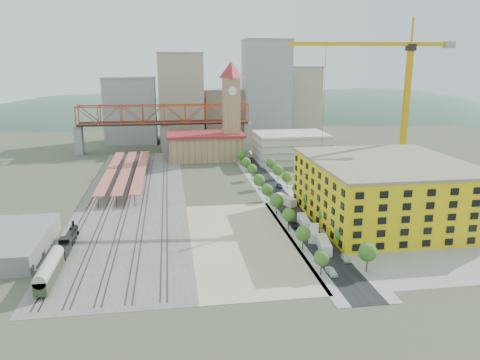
{
  "coord_description": "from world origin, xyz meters",
  "views": [
    {
      "loc": [
        -22.67,
        -149.56,
        47.42
      ],
      "look_at": [
        -0.34,
        -3.08,
        10.0
      ],
      "focal_mm": 35.0,
      "sensor_mm": 36.0,
      "label": 1
    }
  ],
  "objects": [
    {
      "name": "car_7",
      "position": [
        19.0,
        21.64,
        0.67
      ],
      "size": [
        2.14,
        4.71,
        1.34
      ],
      "primitive_type": "imported",
      "rotation": [
        0.0,
        0.0,
        -0.06
      ],
      "color": "#1A244E",
      "rests_on": "ground"
    },
    {
      "name": "car_1",
      "position": [
        13.0,
        -45.81,
        0.65
      ],
      "size": [
        1.95,
        4.13,
        1.31
      ],
      "primitive_type": "imported",
      "rotation": [
        0.0,
        0.0,
        -0.15
      ],
      "color": "gray",
      "rests_on": "ground"
    },
    {
      "name": "car_4",
      "position": [
        19.0,
        -48.32,
        0.71
      ],
      "size": [
        2.15,
        4.32,
        1.41
      ],
      "primitive_type": "imported",
      "rotation": [
        0.0,
        0.0,
        -0.12
      ],
      "color": "silver",
      "rests_on": "ground"
    },
    {
      "name": "construction_pad",
      "position": [
        45.0,
        -20.0,
        0.03
      ],
      "size": [
        50.0,
        90.0,
        0.06
      ],
      "primitive_type": "cube",
      "color": "gray",
      "rests_on": "ground"
    },
    {
      "name": "site_trailer_b",
      "position": [
        16.0,
        -31.91,
        1.34
      ],
      "size": [
        5.69,
        10.09,
        2.68
      ],
      "primitive_type": "cube",
      "rotation": [
        0.0,
        0.0,
        -0.34
      ],
      "color": "silver",
      "rests_on": "ground"
    },
    {
      "name": "car_3",
      "position": [
        13.0,
        19.93,
        0.69
      ],
      "size": [
        2.05,
        4.82,
        1.39
      ],
      "primitive_type": "imported",
      "rotation": [
        0.0,
        0.0,
        -0.02
      ],
      "color": "navy",
      "rests_on": "ground"
    },
    {
      "name": "sidewalk_west",
      "position": [
        10.5,
        15.0,
        0.02
      ],
      "size": [
        3.0,
        170.0,
        0.04
      ],
      "primitive_type": "cube",
      "color": "gray",
      "rests_on": "ground"
    },
    {
      "name": "parking_garage",
      "position": [
        36.0,
        70.0,
        7.0
      ],
      "size": [
        34.0,
        26.0,
        14.0
      ],
      "primitive_type": "cube",
      "color": "silver",
      "rests_on": "ground"
    },
    {
      "name": "skyline",
      "position": [
        7.47,
        142.31,
        22.81
      ],
      "size": [
        133.0,
        46.0,
        60.0
      ],
      "color": "#9EA0A3",
      "rests_on": "ground"
    },
    {
      "name": "tower_crane",
      "position": [
        59.04,
        11.38,
        38.72
      ],
      "size": [
        58.68,
        7.74,
        62.74
      ],
      "color": "orange",
      "rests_on": "ground"
    },
    {
      "name": "coach",
      "position": [
        -50.0,
        -49.16,
        2.86
      ],
      "size": [
        2.95,
        17.15,
        5.38
      ],
      "color": "#2C391F",
      "rests_on": "ground"
    },
    {
      "name": "locomotive",
      "position": [
        -50.0,
        -29.26,
        1.92
      ],
      "size": [
        2.67,
        20.58,
        5.15
      ],
      "color": "black",
      "rests_on": "ground"
    },
    {
      "name": "car_5",
      "position": [
        19.0,
        -29.61,
        0.74
      ],
      "size": [
        1.57,
        4.48,
        1.48
      ],
      "primitive_type": "imported",
      "rotation": [
        0.0,
        0.0,
        -0.0
      ],
      "color": "gray",
      "rests_on": "ground"
    },
    {
      "name": "truss_bridge",
      "position": [
        -25.0,
        105.0,
        18.86
      ],
      "size": [
        94.0,
        9.6,
        25.6
      ],
      "color": "gray",
      "rests_on": "ground"
    },
    {
      "name": "construction_building",
      "position": [
        42.0,
        -20.0,
        9.41
      ],
      "size": [
        44.6,
        50.6,
        18.8
      ],
      "color": "yellow",
      "rests_on": "ground"
    },
    {
      "name": "station_hall",
      "position": [
        -5.0,
        82.0,
        6.67
      ],
      "size": [
        38.0,
        24.0,
        13.1
      ],
      "color": "tan",
      "rests_on": "ground"
    },
    {
      "name": "clock_tower",
      "position": [
        8.0,
        79.99,
        28.7
      ],
      "size": [
        12.0,
        12.0,
        52.0
      ],
      "color": "tan",
      "rests_on": "ground"
    },
    {
      "name": "car_2",
      "position": [
        13.0,
        -22.44,
        0.71
      ],
      "size": [
        2.46,
        5.16,
        1.42
      ],
      "primitive_type": "imported",
      "rotation": [
        0.0,
        0.0,
        0.02
      ],
      "color": "black",
      "rests_on": "ground"
    },
    {
      "name": "warehouse",
      "position": [
        -66.0,
        -30.0,
        2.5
      ],
      "size": [
        22.0,
        32.0,
        5.0
      ],
      "primitive_type": "cube",
      "color": "gray",
      "rests_on": "ground"
    },
    {
      "name": "street_asphalt",
      "position": [
        16.0,
        15.0,
        0.03
      ],
      "size": [
        12.0,
        170.0,
        0.06
      ],
      "primitive_type": "cube",
      "color": "black",
      "rests_on": "ground"
    },
    {
      "name": "dirt_lot",
      "position": [
        -4.0,
        -31.5,
        0.03
      ],
      "size": [
        28.0,
        67.0,
        0.06
      ],
      "primitive_type": "cube",
      "color": "tan",
      "rests_on": "ground"
    },
    {
      "name": "sidewalk_east",
      "position": [
        21.5,
        15.0,
        0.02
      ],
      "size": [
        3.0,
        170.0,
        0.04
      ],
      "primitive_type": "cube",
      "color": "gray",
      "rests_on": "ground"
    },
    {
      "name": "site_trailer_d",
      "position": [
        16.0,
        0.55,
        1.38
      ],
      "size": [
        5.92,
        10.37,
        2.76
      ],
      "primitive_type": "cube",
      "rotation": [
        0.0,
        0.0,
        0.35
      ],
      "color": "silver",
      "rests_on": "ground"
    },
    {
      "name": "ground",
      "position": [
        0.0,
        0.0,
        0.0
      ],
      "size": [
        400.0,
        400.0,
        0.0
      ],
      "primitive_type": "plane",
      "color": "#474C38",
      "rests_on": "ground"
    },
    {
      "name": "platform_canopies",
      "position": [
        -41.0,
        45.0,
        3.99
      ],
      "size": [
        16.0,
        80.0,
        4.12
      ],
      "color": "#B95B47",
      "rests_on": "ground"
    },
    {
      "name": "distant_hills",
      "position": [
        45.28,
        260.0,
        -79.54
      ],
      "size": [
        647.0,
        264.0,
        227.0
      ],
      "color": "#4C6B59",
      "rests_on": "ground"
    },
    {
      "name": "site_trailer_c",
      "position": [
        16.0,
        -21.88,
        1.29
      ],
      "size": [
        3.56,
        9.67,
        2.58
      ],
      "primitive_type": "cube",
      "rotation": [
        0.0,
        0.0,
        -0.12
      ],
      "color": "silver",
      "rests_on": "ground"
    },
    {
      "name": "rail_tracks",
      "position": [
        -37.8,
        17.5,
        0.15
      ],
      "size": [
        26.56,
        160.0,
        0.18
      ],
      "color": "#382B23",
      "rests_on": "ground"
    },
    {
      "name": "car_0",
      "position": [
        13.0,
        -55.05,
        0.76
      ],
      "size": [
        2.04,
        4.57,
        1.53
      ],
      "primitive_type": "imported",
      "rotation": [
        0.0,
        0.0,
        0.05
      ],
      "color": "white",
      "rests_on": "ground"
    },
    {
      "name": "site_trailer_a",
      "position": [
        16.0,
        -40.68,
        1.37
      ],
      "size": [
        4.21,
        10.3,
        2.74
      ],
      "primitive_type": "cube",
      "rotation": [
        0.0,
        0.0,
        -0.16
      ],
      "color": "silver",
      "rests_on": "ground"
    },
    {
      "name": "ballast_strip",
      "position": [
        -36.0,
        17.5,
        0.03
      ],
      "size": [
        36.0,
        165.0,
        0.06
      ],
      "primitive_type": "cube",
      "color": "#605E59",
      "rests_on": "ground"
    },
    {
      "name": "car_6",
      "position": [
        19.0,
        0.28,
        0.68
      ],
      "size": [
        2.94,
        5.16,
        1.36
      ],
      "primitive_type": "imported",
      "rotation": [
        0.0,
        0.0,
        0.15
      ],
      "color": "black",
      "rests_on": "ground"
    },
    {
      "name": "street_trees",
      "position": [
        16.0,
        5.0,
        0.0
      ],
      "size": [
        15.4,
        124.4,
        8.0
      ],
      "color": "#336F21",
      "rests_on": "ground"
    }
  ]
}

